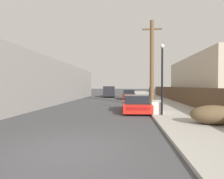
# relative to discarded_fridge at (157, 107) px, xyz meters

# --- Properties ---
(ground_plane) EXTENTS (220.00, 220.00, 0.00)m
(ground_plane) POSITION_rel_discarded_fridge_xyz_m (-3.71, -7.23, -0.50)
(ground_plane) COLOR #444447
(sidewalk_curb) EXTENTS (4.20, 63.00, 0.12)m
(sidewalk_curb) POSITION_rel_discarded_fridge_xyz_m (1.59, 16.27, -0.44)
(sidewalk_curb) COLOR #ADA89E
(sidewalk_curb) RESTS_ON ground
(discarded_fridge) EXTENTS (0.96, 1.91, 0.79)m
(discarded_fridge) POSITION_rel_discarded_fridge_xyz_m (0.00, 0.00, 0.00)
(discarded_fridge) COLOR white
(discarded_fridge) RESTS_ON sidewalk_curb
(parked_sports_car_red) EXTENTS (2.07, 4.35, 1.25)m
(parked_sports_car_red) POSITION_rel_discarded_fridge_xyz_m (-1.44, 0.86, 0.06)
(parked_sports_car_red) COLOR red
(parked_sports_car_red) RESTS_ON ground
(car_parked_mid) EXTENTS (1.81, 4.22, 1.40)m
(car_parked_mid) POSITION_rel_discarded_fridge_xyz_m (-1.87, 12.89, 0.15)
(car_parked_mid) COLOR #5B1E19
(car_parked_mid) RESTS_ON ground
(pickup_truck) EXTENTS (2.39, 5.98, 1.85)m
(pickup_truck) POSITION_rel_discarded_fridge_xyz_m (-5.26, 17.90, 0.42)
(pickup_truck) COLOR #232328
(pickup_truck) RESTS_ON ground
(utility_pole) EXTENTS (1.80, 0.37, 7.76)m
(utility_pole) POSITION_rel_discarded_fridge_xyz_m (0.17, 4.19, 3.57)
(utility_pole) COLOR brown
(utility_pole) RESTS_ON sidewalk_curb
(street_lamp) EXTENTS (0.26, 0.26, 4.37)m
(street_lamp) POSITION_rel_discarded_fridge_xyz_m (0.12, -1.05, 2.17)
(street_lamp) COLOR black
(street_lamp) RESTS_ON sidewalk_curb
(brush_pile) EXTENTS (2.11, 1.20, 0.89)m
(brush_pile) POSITION_rel_discarded_fridge_xyz_m (2.00, -3.56, 0.06)
(brush_pile) COLOR brown
(brush_pile) RESTS_ON sidewalk_curb
(wooden_fence) EXTENTS (0.08, 31.88, 1.66)m
(wooden_fence) POSITION_rel_discarded_fridge_xyz_m (3.54, 8.18, 0.45)
(wooden_fence) COLOR brown
(wooden_fence) RESTS_ON sidewalk_curb
(building_left_block) EXTENTS (7.00, 27.82, 4.59)m
(building_left_block) POSITION_rel_discarded_fridge_xyz_m (-12.62, 7.18, 1.79)
(building_left_block) COLOR gray
(building_left_block) RESTS_ON ground
(building_right_house) EXTENTS (6.00, 14.08, 5.06)m
(building_right_house) POSITION_rel_discarded_fridge_xyz_m (7.52, 8.26, 2.03)
(building_right_house) COLOR beige
(building_right_house) RESTS_ON ground
(pedestrian) EXTENTS (0.34, 0.34, 1.63)m
(pedestrian) POSITION_rel_discarded_fridge_xyz_m (1.83, 19.31, 0.45)
(pedestrian) COLOR #282D42
(pedestrian) RESTS_ON sidewalk_curb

